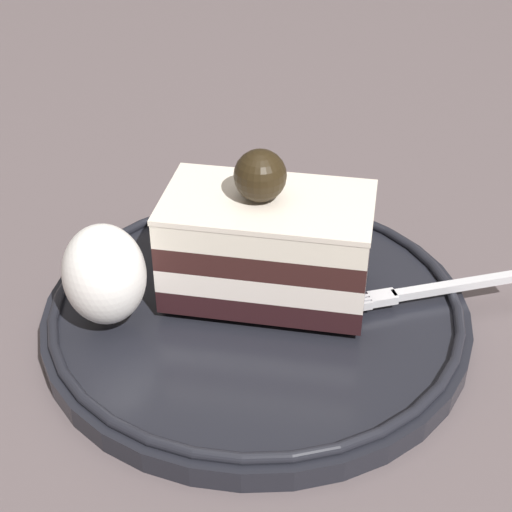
{
  "coord_description": "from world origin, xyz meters",
  "views": [
    {
      "loc": [
        0.18,
        0.28,
        0.29
      ],
      "look_at": [
        0.0,
        -0.02,
        0.05
      ],
      "focal_mm": 54.02,
      "sensor_mm": 36.0,
      "label": 1
    }
  ],
  "objects_px": {
    "dessert_plate": "(256,311)",
    "cake_slice": "(267,243)",
    "fork": "(421,291)",
    "whipped_cream_dollop": "(104,275)"
  },
  "relations": [
    {
      "from": "cake_slice",
      "to": "whipped_cream_dollop",
      "type": "distance_m",
      "value": 0.09
    },
    {
      "from": "dessert_plate",
      "to": "whipped_cream_dollop",
      "type": "relative_size",
      "value": 4.21
    },
    {
      "from": "cake_slice",
      "to": "fork",
      "type": "bearing_deg",
      "value": 145.64
    },
    {
      "from": "cake_slice",
      "to": "whipped_cream_dollop",
      "type": "bearing_deg",
      "value": -13.75
    },
    {
      "from": "dessert_plate",
      "to": "fork",
      "type": "distance_m",
      "value": 0.1
    },
    {
      "from": "dessert_plate",
      "to": "cake_slice",
      "type": "height_order",
      "value": "cake_slice"
    },
    {
      "from": "whipped_cream_dollop",
      "to": "fork",
      "type": "height_order",
      "value": "whipped_cream_dollop"
    },
    {
      "from": "cake_slice",
      "to": "whipped_cream_dollop",
      "type": "height_order",
      "value": "cake_slice"
    },
    {
      "from": "cake_slice",
      "to": "fork",
      "type": "height_order",
      "value": "cake_slice"
    },
    {
      "from": "fork",
      "to": "cake_slice",
      "type": "bearing_deg",
      "value": -34.36
    }
  ]
}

